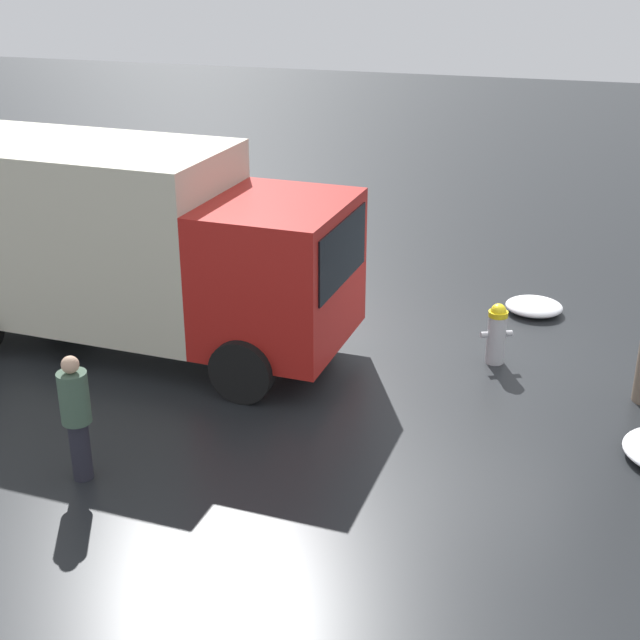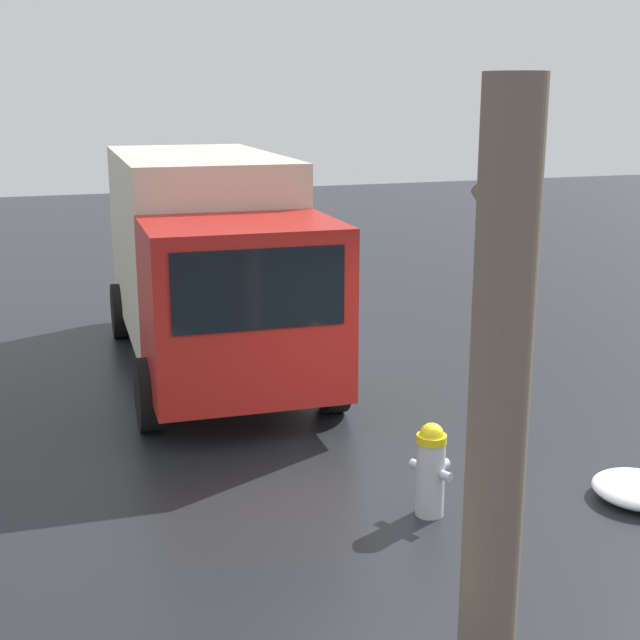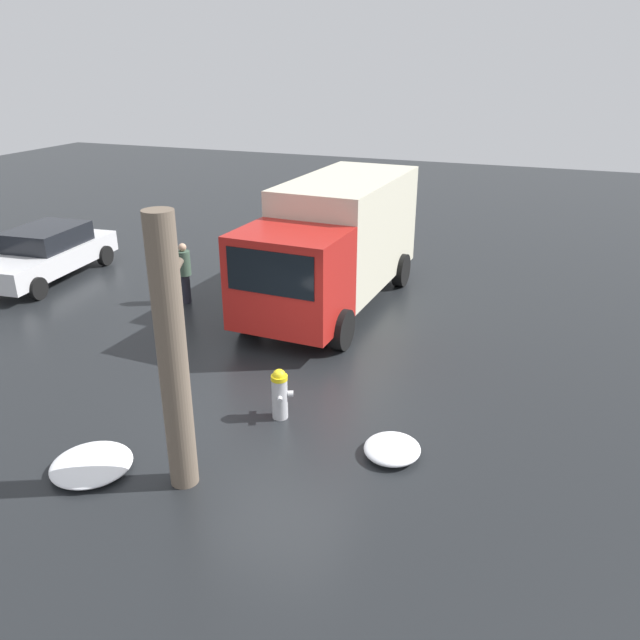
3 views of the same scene
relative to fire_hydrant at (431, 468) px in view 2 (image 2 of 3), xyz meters
name	(u,v)px [view 2 (image 2 of 3)]	position (x,y,z in m)	size (l,w,h in m)	color
ground_plane	(429,514)	(0.00, 0.00, -0.48)	(60.00, 60.00, 0.00)	black
fire_hydrant	(431,468)	(0.00, 0.00, 0.00)	(0.47, 0.38, 0.94)	#B7B7BC
tree_trunk	(499,386)	(-2.15, 0.60, 1.58)	(0.63, 0.42, 4.10)	#6B5B4C
delivery_truck	(207,255)	(5.55, 0.94, 1.19)	(6.79, 2.84, 3.09)	red
snow_pile_by_hydrant	(639,489)	(-0.41, -2.13, -0.37)	(0.96, 0.90, 0.23)	white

